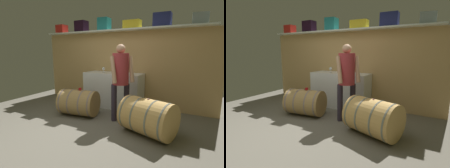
% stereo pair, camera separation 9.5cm
% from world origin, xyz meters
% --- Properties ---
extents(ground_plane, '(6.16, 7.53, 0.02)m').
position_xyz_m(ground_plane, '(0.00, 0.54, -0.01)').
color(ground_plane, '#696457').
extents(back_wall_panel, '(4.96, 0.10, 1.99)m').
position_xyz_m(back_wall_panel, '(0.00, 2.17, 0.99)').
color(back_wall_panel, tan).
rests_on(back_wall_panel, ground).
extents(high_shelf_board, '(4.56, 0.40, 0.03)m').
position_xyz_m(high_shelf_board, '(0.00, 2.02, 2.00)').
color(high_shelf_board, white).
rests_on(high_shelf_board, back_wall_panel).
extents(toolcase_red, '(0.29, 0.26, 0.25)m').
position_xyz_m(toolcase_red, '(-1.92, 2.02, 2.14)').
color(toolcase_red, red).
rests_on(toolcase_red, high_shelf_board).
extents(toolcase_black, '(0.34, 0.27, 0.31)m').
position_xyz_m(toolcase_black, '(-1.16, 2.02, 2.17)').
color(toolcase_black, black).
rests_on(toolcase_black, high_shelf_board).
extents(toolcase_teal, '(0.31, 0.32, 0.33)m').
position_xyz_m(toolcase_teal, '(-0.40, 2.02, 2.18)').
color(toolcase_teal, '#1C787A').
rests_on(toolcase_teal, high_shelf_board).
extents(toolcase_yellow, '(0.43, 0.23, 0.21)m').
position_xyz_m(toolcase_yellow, '(0.40, 2.02, 2.12)').
color(toolcase_yellow, yellow).
rests_on(toolcase_yellow, high_shelf_board).
extents(toolcase_navy, '(0.40, 0.26, 0.31)m').
position_xyz_m(toolcase_navy, '(1.14, 2.02, 2.17)').
color(toolcase_navy, navy).
rests_on(toolcase_navy, high_shelf_board).
extents(toolcase_grey, '(0.33, 0.27, 0.23)m').
position_xyz_m(toolcase_grey, '(1.92, 2.02, 2.13)').
color(toolcase_grey, gray).
rests_on(toolcase_grey, high_shelf_board).
extents(work_cabinet, '(1.54, 0.57, 0.91)m').
position_xyz_m(work_cabinet, '(-0.02, 1.82, 0.46)').
color(work_cabinet, white).
rests_on(work_cabinet, ground).
extents(wine_bottle_clear, '(0.08, 0.08, 0.32)m').
position_xyz_m(wine_bottle_clear, '(0.23, 1.76, 1.06)').
color(wine_bottle_clear, '#AEC2B8').
rests_on(wine_bottle_clear, work_cabinet).
extents(wine_glass, '(0.08, 0.08, 0.15)m').
position_xyz_m(wine_glass, '(-0.26, 1.72, 1.02)').
color(wine_glass, white).
rests_on(wine_glass, work_cabinet).
extents(wine_barrel_near, '(0.92, 0.70, 0.60)m').
position_xyz_m(wine_barrel_near, '(-0.44, 0.88, 0.30)').
color(wine_barrel_near, '#A3814A').
rests_on(wine_barrel_near, ground).
extents(wine_barrel_far, '(1.06, 0.88, 0.66)m').
position_xyz_m(wine_barrel_far, '(1.26, 0.68, 0.33)').
color(wine_barrel_far, tan).
rests_on(wine_barrel_far, ground).
extents(tasting_cup, '(0.06, 0.06, 0.05)m').
position_xyz_m(tasting_cup, '(-0.39, 0.88, 0.62)').
color(tasting_cup, red).
rests_on(tasting_cup, wine_barrel_near).
extents(winemaker_pouring, '(0.49, 0.50, 1.61)m').
position_xyz_m(winemaker_pouring, '(0.55, 1.06, 0.99)').
color(winemaker_pouring, '#302836').
rests_on(winemaker_pouring, ground).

